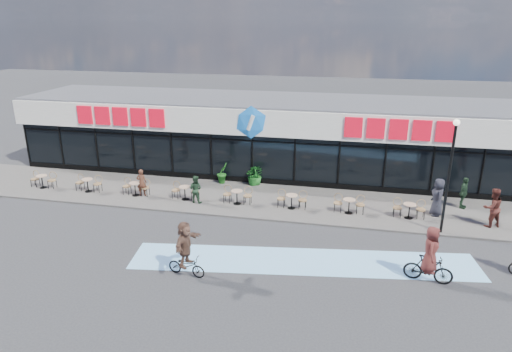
% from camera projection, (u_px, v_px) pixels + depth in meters
% --- Properties ---
extents(ground, '(120.00, 120.00, 0.00)m').
position_uv_depth(ground, '(219.00, 236.00, 20.72)').
color(ground, '#28282B').
rests_on(ground, ground).
extents(sidewalk, '(44.00, 5.00, 0.10)m').
position_uv_depth(sidewalk, '(242.00, 198.00, 24.86)').
color(sidewalk, '#524D49').
rests_on(sidewalk, ground).
extents(bike_lane, '(14.17, 4.13, 0.01)m').
position_uv_depth(bike_lane, '(303.00, 261.00, 18.54)').
color(bike_lane, '#7CBAEA').
rests_on(bike_lane, ground).
extents(building, '(30.60, 6.57, 4.75)m').
position_uv_depth(building, '(262.00, 134.00, 29.12)').
color(building, black).
rests_on(building, ground).
extents(lamp_post, '(0.28, 0.28, 5.25)m').
position_uv_depth(lamp_post, '(450.00, 167.00, 19.84)').
color(lamp_post, black).
rests_on(lamp_post, sidewalk).
extents(bistro_set_0, '(1.54, 0.62, 0.90)m').
position_uv_depth(bistro_set_0, '(43.00, 180.00, 26.24)').
color(bistro_set_0, tan).
rests_on(bistro_set_0, sidewalk).
extents(bistro_set_1, '(1.54, 0.62, 0.90)m').
position_uv_depth(bistro_set_1, '(88.00, 183.00, 25.67)').
color(bistro_set_1, tan).
rests_on(bistro_set_1, sidewalk).
extents(bistro_set_2, '(1.54, 0.62, 0.90)m').
position_uv_depth(bistro_set_2, '(136.00, 187.00, 25.10)').
color(bistro_set_2, tan).
rests_on(bistro_set_2, sidewalk).
extents(bistro_set_3, '(1.54, 0.62, 0.90)m').
position_uv_depth(bistro_set_3, '(185.00, 191.00, 24.53)').
color(bistro_set_3, tan).
rests_on(bistro_set_3, sidewalk).
extents(bistro_set_4, '(1.54, 0.62, 0.90)m').
position_uv_depth(bistro_set_4, '(237.00, 195.00, 23.96)').
color(bistro_set_4, tan).
rests_on(bistro_set_4, sidewalk).
extents(bistro_set_5, '(1.54, 0.62, 0.90)m').
position_uv_depth(bistro_set_5, '(292.00, 199.00, 23.39)').
color(bistro_set_5, tan).
rests_on(bistro_set_5, sidewalk).
extents(bistro_set_6, '(1.54, 0.62, 0.90)m').
position_uv_depth(bistro_set_6, '(349.00, 204.00, 22.82)').
color(bistro_set_6, tan).
rests_on(bistro_set_6, sidewalk).
extents(bistro_set_7, '(1.54, 0.62, 0.90)m').
position_uv_depth(bistro_set_7, '(409.00, 209.00, 22.25)').
color(bistro_set_7, tan).
rests_on(bistro_set_7, sidewalk).
extents(potted_plant_left, '(0.75, 0.75, 1.16)m').
position_uv_depth(potted_plant_left, '(256.00, 175.00, 26.63)').
color(potted_plant_left, '#1D671F').
rests_on(potted_plant_left, sidewalk).
extents(potted_plant_mid, '(0.81, 0.86, 1.23)m').
position_uv_depth(potted_plant_mid, '(223.00, 173.00, 26.91)').
color(potted_plant_mid, '#1F641C').
rests_on(potted_plant_mid, sidewalk).
extents(potted_plant_right, '(1.30, 1.25, 1.11)m').
position_uv_depth(potted_plant_right, '(254.00, 176.00, 26.61)').
color(potted_plant_right, '#19581A').
rests_on(potted_plant_right, sidewalk).
extents(patron_left, '(0.60, 0.43, 1.52)m').
position_uv_depth(patron_left, '(142.00, 183.00, 24.90)').
color(patron_left, '#4B281A').
rests_on(patron_left, sidewalk).
extents(patron_right, '(0.79, 0.66, 1.49)m').
position_uv_depth(patron_right, '(196.00, 189.00, 24.00)').
color(patron_right, '#1C3320').
rests_on(patron_right, sidewalk).
extents(pedestrian_a, '(0.73, 1.01, 1.91)m').
position_uv_depth(pedestrian_a, '(438.00, 197.00, 22.35)').
color(pedestrian_a, black).
rests_on(pedestrian_a, sidewalk).
extents(pedestrian_b, '(0.76, 1.05, 1.65)m').
position_uv_depth(pedestrian_b, '(464.00, 193.00, 23.24)').
color(pedestrian_b, black).
rests_on(pedestrian_b, sidewalk).
extents(pedestrian_c, '(1.12, 1.00, 1.90)m').
position_uv_depth(pedestrian_c, '(492.00, 208.00, 21.13)').
color(pedestrian_c, '#4B201A').
rests_on(pedestrian_c, sidewalk).
extents(cyclist_a, '(1.84, 0.96, 2.25)m').
position_uv_depth(cyclist_a, '(430.00, 260.00, 16.83)').
color(cyclist_a, black).
rests_on(cyclist_a, ground).
extents(cyclist_c, '(1.62, 1.72, 2.24)m').
position_uv_depth(cyclist_c, '(186.00, 250.00, 17.21)').
color(cyclist_c, black).
rests_on(cyclist_c, ground).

